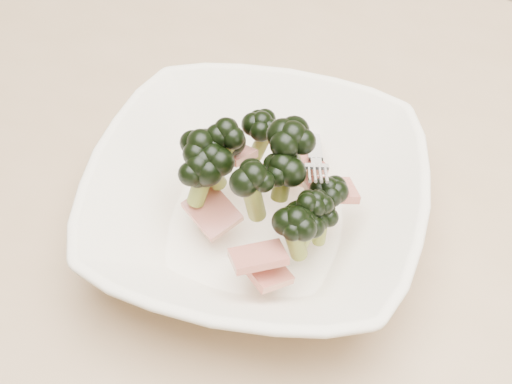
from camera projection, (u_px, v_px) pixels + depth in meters
dining_table at (364, 276)px, 0.74m from camera, size 1.20×0.80×0.75m
broccoli_dish at (256, 199)px, 0.62m from camera, size 0.36×0.36×0.12m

